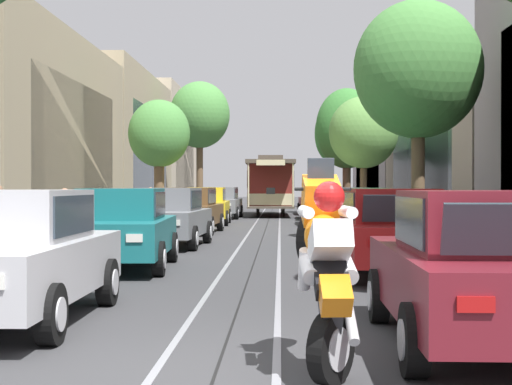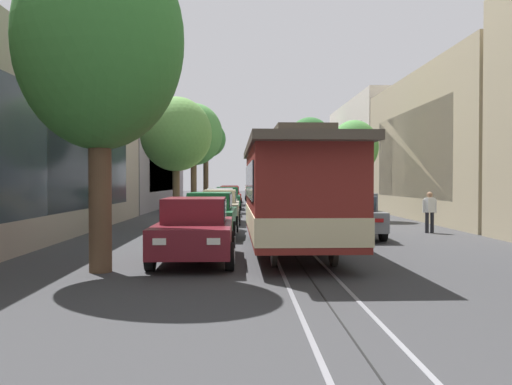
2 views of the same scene
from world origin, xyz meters
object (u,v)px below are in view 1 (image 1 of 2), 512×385
(parked_car_maroon_near_right, at_px, (482,268))
(street_tree_kerb_right_fourth, at_px, (347,129))
(parked_car_teal_second_left, at_px, (121,228))
(parked_car_silver_near_left, at_px, (11,255))
(street_tree_kerb_right_far, at_px, (331,135))
(cable_car_trolley, at_px, (270,186))
(parked_car_brown_fourth_left, at_px, (190,210))
(street_tree_kerb_left_second, at_px, (159,135))
(street_tree_kerb_left_mid, at_px, (200,116))
(parked_car_yellow_fifth_left, at_px, (207,206))
(parked_car_maroon_far_right, at_px, (315,201))
(parked_car_grey_mid_left, at_px, (168,217))
(pedestrian_crossing_far, at_px, (65,213))
(parked_car_beige_fifth_right, at_px, (325,206))
(pedestrian_on_left_pavement, at_px, (151,201))
(motorcycle_with_rider, at_px, (326,260))
(parked_car_red_second_right, at_px, (387,232))
(parked_car_grey_sixth_left, at_px, (221,203))
(street_tree_kerb_right_second, at_px, (418,70))
(parked_car_green_sixth_right, at_px, (321,203))
(street_tree_kerb_right_mid, at_px, (363,133))
(parked_car_white_fourth_right, at_px, (343,210))
(parked_car_green_mid_right, at_px, (354,218))

(parked_car_maroon_near_right, height_order, street_tree_kerb_right_fourth, street_tree_kerb_right_fourth)
(parked_car_teal_second_left, bearing_deg, parked_car_silver_near_left, -90.92)
(street_tree_kerb_right_far, xyz_separation_m, cable_car_trolley, (-4.47, -16.05, -3.94))
(parked_car_brown_fourth_left, relative_size, cable_car_trolley, 0.48)
(street_tree_kerb_left_second, distance_m, street_tree_kerb_left_mid, 19.11)
(parked_car_yellow_fifth_left, relative_size, parked_car_maroon_far_right, 1.00)
(parked_car_brown_fourth_left, distance_m, street_tree_kerb_right_fourth, 21.27)
(parked_car_maroon_near_right, bearing_deg, parked_car_grey_mid_left, 111.29)
(pedestrian_crossing_far, bearing_deg, street_tree_kerb_right_far, 75.47)
(parked_car_beige_fifth_right, height_order, pedestrian_on_left_pavement, pedestrian_on_left_pavement)
(parked_car_teal_second_left, height_order, street_tree_kerb_right_far, street_tree_kerb_right_far)
(parked_car_yellow_fifth_left, xyz_separation_m, motorcycle_with_rider, (3.54, -26.38, 0.18))
(street_tree_kerb_right_far, height_order, pedestrian_crossing_far, street_tree_kerb_right_far)
(pedestrian_crossing_far, bearing_deg, parked_car_grey_mid_left, -13.00)
(parked_car_grey_mid_left, height_order, parked_car_red_second_right, same)
(parked_car_maroon_near_right, bearing_deg, parked_car_yellow_fifth_left, 101.62)
(parked_car_red_second_right, bearing_deg, motorcycle_with_rider, -101.71)
(parked_car_teal_second_left, bearing_deg, parked_car_grey_sixth_left, 89.68)
(pedestrian_crossing_far, bearing_deg, parked_car_grey_sixth_left, 80.37)
(parked_car_grey_mid_left, distance_m, street_tree_kerb_right_second, 8.54)
(parked_car_green_sixth_right, distance_m, street_tree_kerb_right_fourth, 8.96)
(parked_car_beige_fifth_right, relative_size, pedestrian_crossing_far, 2.76)
(parked_car_grey_sixth_left, distance_m, street_tree_kerb_right_fourth, 10.82)
(parked_car_red_second_right, distance_m, cable_car_trolley, 29.72)
(parked_car_yellow_fifth_left, xyz_separation_m, pedestrian_on_left_pavement, (-3.22, 4.86, 0.09))
(parked_car_beige_fifth_right, height_order, parked_car_green_sixth_right, same)
(parked_car_grey_mid_left, bearing_deg, cable_car_trolley, 83.90)
(parked_car_silver_near_left, relative_size, street_tree_kerb_right_far, 0.56)
(street_tree_kerb_left_mid, distance_m, street_tree_kerb_right_second, 28.58)
(parked_car_maroon_near_right, relative_size, street_tree_kerb_right_mid, 0.77)
(parked_car_white_fourth_right, distance_m, cable_car_trolley, 17.30)
(parked_car_grey_mid_left, bearing_deg, parked_car_yellow_fifth_left, 90.63)
(parked_car_red_second_right, height_order, parked_car_white_fourth_right, same)
(parked_car_silver_near_left, xyz_separation_m, parked_car_green_sixth_right, (5.24, 29.67, 0.00))
(parked_car_grey_sixth_left, distance_m, parked_car_maroon_far_right, 7.57)
(parked_car_grey_sixth_left, xyz_separation_m, street_tree_kerb_left_second, (-1.88, -8.26, 2.88))
(parked_car_grey_mid_left, xyz_separation_m, parked_car_green_mid_right, (4.94, -0.54, 0.00))
(motorcycle_with_rider, bearing_deg, parked_car_yellow_fifth_left, 97.65)
(parked_car_maroon_near_right, distance_m, parked_car_white_fourth_right, 18.84)
(parked_car_green_mid_right, height_order, street_tree_kerb_right_mid, street_tree_kerb_right_mid)
(parked_car_grey_mid_left, bearing_deg, parked_car_brown_fourth_left, 91.01)
(cable_car_trolley, bearing_deg, street_tree_kerb_right_second, -77.44)
(street_tree_kerb_right_fourth, relative_size, motorcycle_with_rider, 3.98)
(parked_car_green_mid_right, bearing_deg, street_tree_kerb_left_mid, 103.48)
(parked_car_maroon_near_right, bearing_deg, parked_car_white_fourth_right, 89.59)
(parked_car_green_sixth_right, distance_m, cable_car_trolley, 5.63)
(parked_car_green_sixth_right, distance_m, street_tree_kerb_right_mid, 5.32)
(parked_car_grey_mid_left, bearing_deg, street_tree_kerb_right_fourth, 74.82)
(parked_car_grey_sixth_left, xyz_separation_m, parked_car_beige_fifth_right, (4.91, -6.37, 0.00))
(parked_car_red_second_right, bearing_deg, parked_car_yellow_fifth_left, 105.10)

